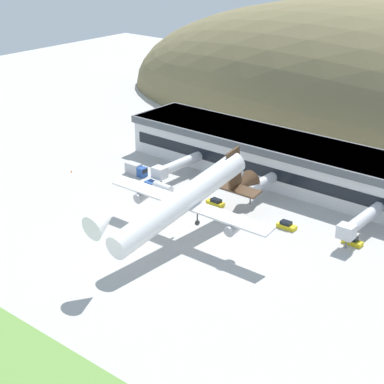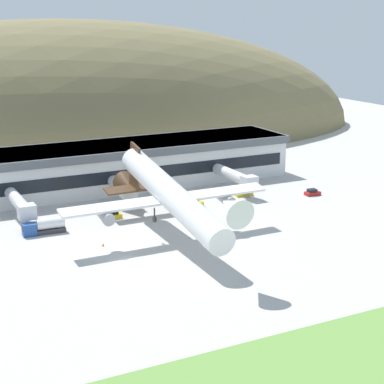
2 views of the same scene
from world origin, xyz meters
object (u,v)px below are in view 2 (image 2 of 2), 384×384
object	(u,v)px
service_car_0	(244,193)
cargo_airplane	(170,195)
jetway_2	(236,176)
service_car_3	(312,193)
box_truck	(44,227)
jetway_1	(123,187)
jetway_0	(20,204)
service_car_1	(193,203)
traffic_cone_1	(103,245)
terminal_building	(103,164)
service_car_2	(111,215)

from	to	relation	value
service_car_0	cargo_airplane	bearing A→B (deg)	-144.59
jetway_2	cargo_airplane	distance (m)	37.20
cargo_airplane	service_car_3	world-z (taller)	cargo_airplane
cargo_airplane	box_truck	world-z (taller)	cargo_airplane
jetway_1	cargo_airplane	size ratio (longest dim) A/B	0.23
jetway_0	service_car_0	bearing A→B (deg)	-3.54
service_car_1	box_truck	size ratio (longest dim) A/B	0.52
traffic_cone_1	jetway_1	bearing A→B (deg)	61.39
cargo_airplane	service_car_1	world-z (taller)	cargo_airplane
service_car_0	service_car_1	xyz separation A→B (m)	(-14.52, -2.38, -0.01)
jetway_1	box_truck	xyz separation A→B (m)	(-20.95, -12.10, -2.57)
service_car_1	traffic_cone_1	size ratio (longest dim) A/B	7.55
service_car_1	service_car_3	world-z (taller)	service_car_1
jetway_1	jetway_2	bearing A→B (deg)	-5.93
service_car_0	box_truck	bearing A→B (deg)	-173.05
service_car_0	traffic_cone_1	distance (m)	44.78
jetway_0	service_car_1	distance (m)	37.51
service_car_0	service_car_1	bearing A→B (deg)	-170.69
cargo_airplane	service_car_1	xyz separation A→B (m)	(14.08, 17.95, -8.10)
terminal_building	jetway_1	distance (m)	15.42
jetway_2	service_car_3	size ratio (longest dim) A/B	4.50
jetway_0	cargo_airplane	distance (m)	33.15
service_car_1	service_car_2	size ratio (longest dim) A/B	0.96
jetway_1	traffic_cone_1	distance (m)	27.58
jetway_1	service_car_2	world-z (taller)	jetway_1
terminal_building	jetway_2	world-z (taller)	terminal_building
terminal_building	jetway_1	size ratio (longest dim) A/B	8.42
service_car_2	box_truck	xyz separation A→B (m)	(-14.94, -3.35, 0.75)
cargo_airplane	service_car_3	xyz separation A→B (m)	(43.43, 13.37, -8.15)
terminal_building	cargo_airplane	size ratio (longest dim) A/B	1.91
traffic_cone_1	box_truck	bearing A→B (deg)	123.49
terminal_building	cargo_airplane	bearing A→B (deg)	-91.75
cargo_airplane	service_car_3	size ratio (longest dim) A/B	13.47
box_truck	service_car_1	bearing A→B (deg)	5.95
service_car_0	jetway_1	bearing A→B (deg)	167.63
cargo_airplane	box_truck	distance (m)	25.96
jetway_0	service_car_2	bearing A→B (deg)	-18.37
jetway_0	jetway_2	distance (m)	51.24
terminal_building	jetway_0	size ratio (longest dim) A/B	5.68
jetway_2	service_car_2	size ratio (longest dim) A/B	3.70
service_car_3	box_truck	world-z (taller)	box_truck
jetway_2	service_car_1	bearing A→B (deg)	-158.48
box_truck	cargo_airplane	bearing A→B (deg)	-35.24
jetway_0	jetway_2	bearing A→B (deg)	0.08
service_car_0	traffic_cone_1	bearing A→B (deg)	-156.50
jetway_2	service_car_3	distance (m)	18.51
jetway_2	jetway_1	bearing A→B (deg)	174.07
jetway_1	jetway_2	xyz separation A→B (m)	(27.75, -2.88, 0.00)
jetway_0	service_car_2	xyz separation A→B (m)	(17.48, -5.80, -3.32)
jetway_0	jetway_1	xyz separation A→B (m)	(23.49, 2.95, -0.00)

